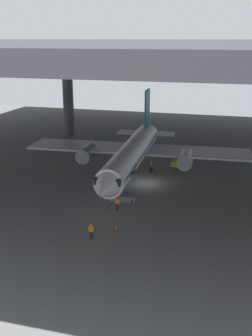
{
  "coord_description": "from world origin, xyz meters",
  "views": [
    {
      "loc": [
        12.0,
        -51.7,
        18.62
      ],
      "look_at": [
        -2.06,
        -1.65,
        2.45
      ],
      "focal_mm": 44.9,
      "sensor_mm": 36.0,
      "label": 1
    }
  ],
  "objects_px": {
    "airplane_main": "(133,153)",
    "crew_worker_near_nose": "(91,230)",
    "crew_worker_by_stairs": "(117,203)",
    "baggage_tug": "(177,163)",
    "boarding_stairs": "(121,194)",
    "traffic_cone_orange": "(116,227)"
  },
  "relations": [
    {
      "from": "airplane_main",
      "to": "boarding_stairs",
      "type": "distance_m",
      "value": 9.78
    },
    {
      "from": "traffic_cone_orange",
      "to": "baggage_tug",
      "type": "bearing_deg",
      "value": 83.98
    },
    {
      "from": "crew_worker_near_nose",
      "to": "crew_worker_by_stairs",
      "type": "relative_size",
      "value": 1.01
    },
    {
      "from": "boarding_stairs",
      "to": "baggage_tug",
      "type": "xyz_separation_m",
      "value": [
        4.24,
        15.3,
        -0.19
      ]
    },
    {
      "from": "boarding_stairs",
      "to": "traffic_cone_orange",
      "type": "xyz_separation_m",
      "value": [
        1.77,
        -8.1,
        -0.43
      ]
    },
    {
      "from": "crew_worker_near_nose",
      "to": "baggage_tug",
      "type": "relative_size",
      "value": 0.68
    },
    {
      "from": "airplane_main",
      "to": "baggage_tug",
      "type": "distance_m",
      "value": 8.43
    },
    {
      "from": "airplane_main",
      "to": "crew_worker_by_stairs",
      "type": "relative_size",
      "value": 21.42
    },
    {
      "from": "crew_worker_near_nose",
      "to": "baggage_tug",
      "type": "distance_m",
      "value": 26.26
    },
    {
      "from": "crew_worker_by_stairs",
      "to": "baggage_tug",
      "type": "xyz_separation_m",
      "value": [
        3.79,
        18.45,
        -0.37
      ]
    },
    {
      "from": "crew_worker_near_nose",
      "to": "traffic_cone_orange",
      "type": "height_order",
      "value": "crew_worker_near_nose"
    },
    {
      "from": "airplane_main",
      "to": "crew_worker_by_stairs",
      "type": "height_order",
      "value": "airplane_main"
    },
    {
      "from": "airplane_main",
      "to": "baggage_tug",
      "type": "height_order",
      "value": "airplane_main"
    },
    {
      "from": "boarding_stairs",
      "to": "crew_worker_near_nose",
      "type": "xyz_separation_m",
      "value": [
        0.08,
        -10.63,
        0.19
      ]
    },
    {
      "from": "crew_worker_by_stairs",
      "to": "airplane_main",
      "type": "bearing_deg",
      "value": 96.9
    },
    {
      "from": "airplane_main",
      "to": "crew_worker_near_nose",
      "type": "xyz_separation_m",
      "value": [
        1.15,
        -20.0,
        -2.4
      ]
    },
    {
      "from": "crew_worker_by_stairs",
      "to": "traffic_cone_orange",
      "type": "distance_m",
      "value": 5.16
    },
    {
      "from": "crew_worker_near_nose",
      "to": "crew_worker_by_stairs",
      "type": "distance_m",
      "value": 7.48
    },
    {
      "from": "crew_worker_near_nose",
      "to": "traffic_cone_orange",
      "type": "relative_size",
      "value": 2.67
    },
    {
      "from": "boarding_stairs",
      "to": "crew_worker_by_stairs",
      "type": "bearing_deg",
      "value": -81.95
    },
    {
      "from": "crew_worker_by_stairs",
      "to": "traffic_cone_orange",
      "type": "xyz_separation_m",
      "value": [
        1.33,
        -4.95,
        -0.6
      ]
    },
    {
      "from": "crew_worker_near_nose",
      "to": "baggage_tug",
      "type": "height_order",
      "value": "crew_worker_near_nose"
    }
  ]
}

